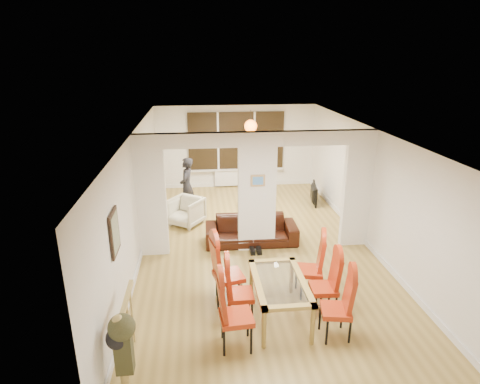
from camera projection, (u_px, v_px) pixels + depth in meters
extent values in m
cube|color=olive|center=(256.00, 248.00, 8.89)|extent=(5.00, 9.00, 0.01)
cube|color=white|center=(257.00, 193.00, 8.47)|extent=(5.00, 0.18, 2.60)
cube|color=black|center=(236.00, 141.00, 12.58)|extent=(3.00, 0.08, 1.80)
cube|color=white|center=(236.00, 178.00, 12.93)|extent=(1.40, 0.08, 0.50)
sphere|color=orange|center=(251.00, 126.00, 11.32)|extent=(0.36, 0.36, 0.36)
cube|color=gray|center=(114.00, 233.00, 5.86)|extent=(0.04, 0.52, 0.67)
cube|color=#4C8CD8|center=(258.00, 181.00, 8.28)|extent=(0.30, 0.03, 0.25)
imported|color=black|center=(251.00, 230.00, 9.07)|extent=(2.07, 0.85, 0.60)
imported|color=beige|center=(186.00, 211.00, 10.03)|extent=(1.04, 1.05, 0.69)
imported|color=black|center=(187.00, 186.00, 10.60)|extent=(0.63, 0.49, 1.54)
imported|color=black|center=(311.00, 193.00, 11.54)|extent=(0.97, 0.30, 0.55)
cylinder|color=#143F19|center=(255.00, 195.00, 11.16)|extent=(0.07, 0.07, 0.30)
imported|color=black|center=(264.00, 197.00, 11.34)|extent=(0.23, 0.23, 0.06)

